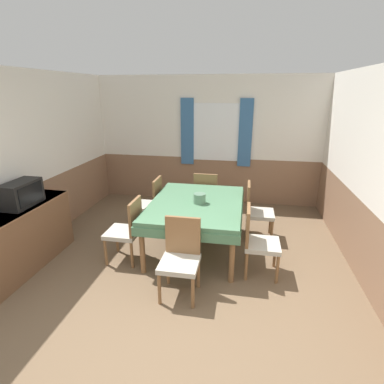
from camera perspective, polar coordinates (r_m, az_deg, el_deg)
The scene contains 14 objects.
ground_plane at distance 3.09m, azimuth -9.70°, elevation -29.67°, with size 16.00×16.00×0.00m, color brown.
wall_back at distance 6.31m, azimuth 3.06°, elevation 9.75°, with size 5.00×0.10×2.60m.
wall_left at distance 5.20m, azimuth -27.03°, elevation 5.66°, with size 0.05×4.67×2.60m.
wall_right at distance 4.42m, azimuth 30.20°, elevation 3.14°, with size 0.05×4.67×2.60m.
dining_table at distance 4.42m, azimuth 0.83°, elevation -3.13°, with size 1.35×1.75×0.75m.
chair_left_far at distance 5.15m, azimuth -7.89°, elevation -1.97°, with size 0.44×0.44×0.92m.
chair_head_near at distance 3.54m, azimuth -2.17°, elevation -11.98°, with size 0.44×0.44×0.92m.
chair_head_window at distance 5.47m, azimuth 2.71°, elevation -0.53°, with size 0.44×0.44×0.92m.
chair_left_near at distance 4.26m, azimuth -12.20°, elevation -6.82°, with size 0.44×0.44×0.92m.
chair_right_near at distance 3.97m, azimuth 12.29°, elevation -8.81°, with size 0.44×0.44×0.92m.
chair_right_far at distance 4.91m, azimuth 12.03°, elevation -3.27°, with size 0.44×0.44×0.92m.
sideboard at distance 4.63m, azimuth -29.44°, elevation -7.57°, with size 0.46×1.57×0.85m.
tv at distance 4.51m, azimuth -29.71°, elevation -0.29°, with size 0.29×0.54×0.33m.
vase at distance 4.32m, azimuth 1.45°, elevation -1.22°, with size 0.18×0.18×0.14m.
Camera 1 is at (0.81, -1.90, 2.30)m, focal length 28.00 mm.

